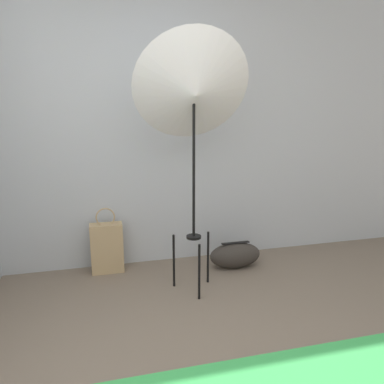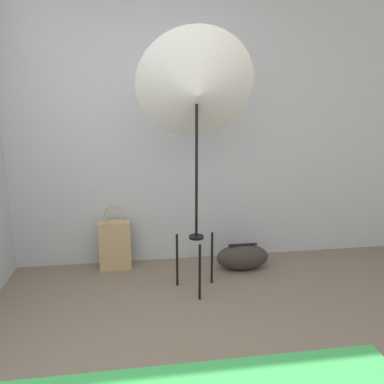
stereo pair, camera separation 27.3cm
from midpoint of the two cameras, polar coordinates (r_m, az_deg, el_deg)
The scene contains 4 objects.
wall_back at distance 3.50m, azimuth -5.50°, elevation 9.74°, with size 8.00×0.05×2.60m.
photo_umbrella at distance 2.87m, azimuth 3.55°, elevation 14.94°, with size 0.91×0.57×2.04m.
tote_bag at distance 3.56m, azimuth -9.47°, elevation -7.93°, with size 0.29×0.13×0.61m.
duffel_bag at distance 3.59m, azimuth 9.89°, elevation -9.77°, with size 0.49×0.24×0.25m.
Camera 2 is at (-0.05, -1.37, 1.51)m, focal length 35.00 mm.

